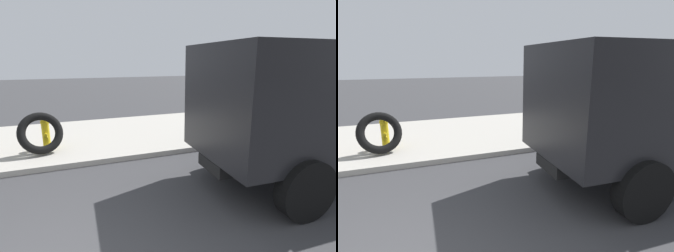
# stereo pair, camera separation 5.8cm
# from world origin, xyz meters

# --- Properties ---
(sidewalk_curb) EXTENTS (36.00, 5.00, 0.15)m
(sidewalk_curb) POSITION_xyz_m (0.00, 6.50, 0.07)
(sidewalk_curb) COLOR #ADA89E
(sidewalk_curb) RESTS_ON ground
(fire_hydrant) EXTENTS (0.24, 0.55, 0.92)m
(fire_hydrant) POSITION_xyz_m (-0.20, 5.48, 0.64)
(fire_hydrant) COLOR yellow
(fire_hydrant) RESTS_ON sidewalk_curb
(loose_tire) EXTENTS (1.30, 0.92, 1.17)m
(loose_tire) POSITION_xyz_m (-0.30, 5.08, 0.74)
(loose_tire) COLOR black
(loose_tire) RESTS_ON sidewalk_curb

